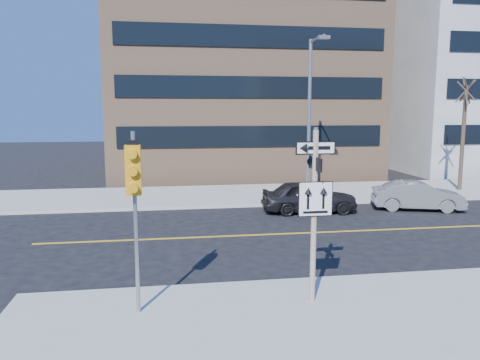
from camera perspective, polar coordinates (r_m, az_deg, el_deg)
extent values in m
plane|color=black|center=(13.79, 5.57, -10.98)|extent=(120.00, 120.00, 0.00)
cylinder|color=silver|center=(10.88, 9.00, -4.55)|extent=(0.13, 0.13, 4.00)
cylinder|color=gray|center=(10.61, 9.25, 6.20)|extent=(0.10, 0.10, 0.06)
cube|color=black|center=(10.63, 9.20, 3.88)|extent=(0.92, 0.03, 0.30)
cube|color=black|center=(10.67, 9.16, 2.01)|extent=(0.03, 0.92, 0.30)
cube|color=white|center=(10.71, 9.19, -2.30)|extent=(0.80, 0.03, 0.80)
cylinder|color=gray|center=(10.40, -12.59, -5.26)|extent=(0.09, 0.09, 4.00)
cube|color=orange|center=(9.99, -12.88, 1.18)|extent=(0.32, 0.22, 1.05)
sphere|color=#8C0705|center=(9.83, -13.00, 3.11)|extent=(0.17, 0.17, 0.17)
sphere|color=black|center=(9.87, -12.93, 1.09)|extent=(0.17, 0.17, 0.17)
sphere|color=black|center=(9.92, -12.87, -0.92)|extent=(0.17, 0.17, 0.17)
imported|color=black|center=(21.41, 8.41, -2.00)|extent=(1.95, 4.36, 1.46)
imported|color=slate|center=(23.22, 20.84, -1.80)|extent=(2.55, 4.29, 1.34)
cylinder|color=gray|center=(24.68, 8.42, 7.37)|extent=(0.18, 0.18, 8.00)
cylinder|color=gray|center=(23.98, 9.36, 16.67)|extent=(0.10, 2.20, 0.10)
cube|color=gray|center=(23.03, 10.16, 16.75)|extent=(0.55, 0.30, 0.16)
cylinder|color=#372820|center=(28.94, 25.53, 4.61)|extent=(0.22, 0.22, 5.80)
cube|color=#A27A5A|center=(38.21, -0.83, 15.10)|extent=(18.00, 18.00, 18.00)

